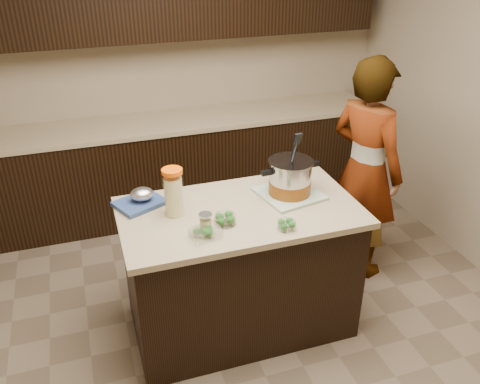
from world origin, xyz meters
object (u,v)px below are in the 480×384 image
at_px(person, 365,170).
at_px(island, 240,269).
at_px(stock_pot, 290,179).
at_px(lemonade_pitcher, 174,194).

bearing_deg(person, island, 86.94).
xyz_separation_m(island, stock_pot, (0.36, 0.07, 0.56)).
distance_m(island, lemonade_pitcher, 0.70).
height_order(stock_pot, person, person).
distance_m(stock_pot, lemonade_pitcher, 0.74).
relative_size(island, person, 0.87).
relative_size(stock_pot, person, 0.24).
relative_size(stock_pot, lemonade_pitcher, 1.37).
relative_size(lemonade_pitcher, person, 0.17).
bearing_deg(island, lemonade_pitcher, 170.22).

